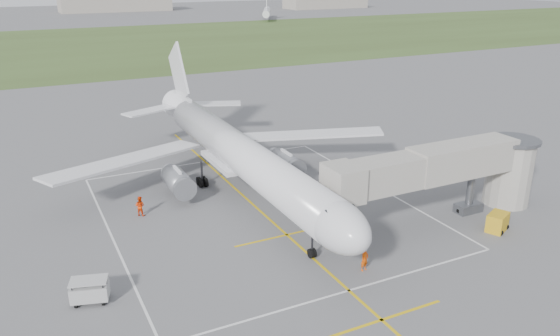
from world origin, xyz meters
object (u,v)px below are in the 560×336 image
gpu_unit (498,222)px  jet_bridge (455,170)px  airliner (239,154)px  ramp_worker_nose (365,259)px  baggage_cart (90,291)px  ramp_worker_wing (140,206)px

gpu_unit → jet_bridge: bearing=87.3°
airliner → gpu_unit: bearing=-46.6°
gpu_unit → ramp_worker_nose: bearing=157.0°
baggage_cart → ramp_worker_nose: ramp_worker_nose is taller
airliner → ramp_worker_wing: size_ratio=23.99×
airliner → ramp_worker_wing: (-10.67, -0.82, -3.42)m
gpu_unit → ramp_worker_nose: size_ratio=1.35×
gpu_unit → ramp_worker_wing: (-28.06, 17.60, 0.16)m
ramp_worker_nose → gpu_unit: bearing=-10.9°
airliner → baggage_cart: 22.31m
baggage_cart → ramp_worker_nose: bearing=2.2°
ramp_worker_nose → ramp_worker_wing: 22.41m
airliner → gpu_unit: (17.39, -18.41, -3.58)m
airliner → ramp_worker_nose: (2.67, -18.83, -3.43)m
jet_bridge → baggage_cart: size_ratio=8.11×
jet_bridge → ramp_worker_wing: jet_bridge is taller
gpu_unit → ramp_worker_nose: 14.73m
gpu_unit → ramp_worker_wing: bearing=123.3°
ramp_worker_wing → baggage_cart: bearing=103.7°
jet_bridge → gpu_unit: size_ratio=9.05×
gpu_unit → airliner: bearing=108.8°
baggage_cart → ramp_worker_nose: 20.47m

